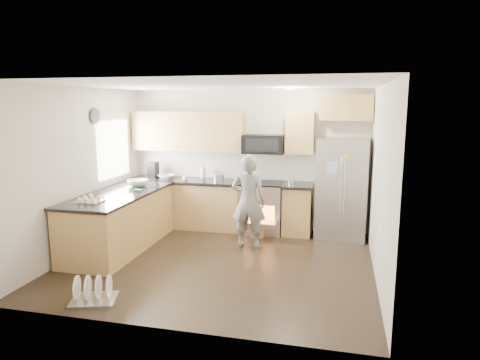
% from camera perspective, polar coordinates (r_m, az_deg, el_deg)
% --- Properties ---
extents(ground, '(4.50, 4.50, 0.00)m').
position_cam_1_polar(ground, '(6.55, -2.87, -10.85)').
color(ground, black).
rests_on(ground, ground).
extents(room_shell, '(4.54, 4.04, 2.62)m').
position_cam_1_polar(room_shell, '(6.18, -3.29, 3.89)').
color(room_shell, beige).
rests_on(room_shell, ground).
extents(back_cabinet_run, '(4.45, 0.64, 2.50)m').
position_cam_1_polar(back_cabinet_run, '(8.08, -3.46, 0.28)').
color(back_cabinet_run, '#A28241').
rests_on(back_cabinet_run, ground).
extents(peninsula, '(0.96, 2.36, 1.04)m').
position_cam_1_polar(peninsula, '(7.28, -15.73, -5.22)').
color(peninsula, '#A28241').
rests_on(peninsula, ground).
extents(stove_range, '(0.76, 0.97, 1.79)m').
position_cam_1_polar(stove_range, '(7.86, 2.99, -2.12)').
color(stove_range, '#B7B7BC').
rests_on(stove_range, ground).
extents(refrigerator, '(0.90, 0.72, 1.76)m').
position_cam_1_polar(refrigerator, '(7.71, 13.45, -1.09)').
color(refrigerator, '#B7B7BC').
rests_on(refrigerator, ground).
extents(person, '(0.57, 0.37, 1.55)m').
position_cam_1_polar(person, '(6.98, 1.16, -2.87)').
color(person, gray).
rests_on(person, ground).
extents(dish_rack, '(0.63, 0.56, 0.32)m').
position_cam_1_polar(dish_rack, '(5.60, -18.95, -14.22)').
color(dish_rack, '#B7B7BC').
rests_on(dish_rack, ground).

